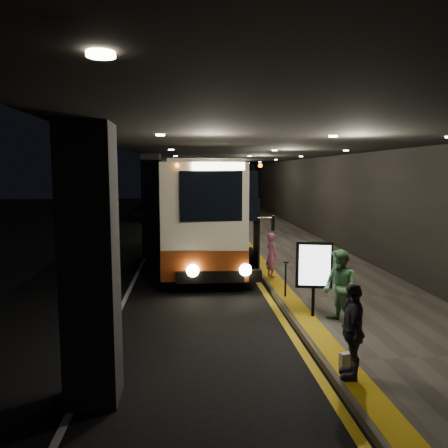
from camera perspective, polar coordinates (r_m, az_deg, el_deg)
name	(u,v)px	position (r m, az deg, el deg)	size (l,w,h in m)	color
ground	(187,278)	(15.28, -4.80, -7.02)	(90.00, 90.00, 0.00)	black
lane_line_white	(148,252)	(20.25, -9.93, -3.63)	(0.12, 50.00, 0.01)	silver
kerb_stripe_yellow	(238,251)	(20.30, 1.85, -3.50)	(0.18, 50.00, 0.01)	gold
sidewalk	(289,248)	(20.70, 8.47, -3.17)	(4.50, 50.00, 0.15)	#514C44
tactile_strip	(249,247)	(20.33, 3.25, -3.06)	(0.50, 50.00, 0.01)	gold
terminal_wall	(338,186)	(21.03, 14.61, 4.86)	(0.10, 50.00, 6.00)	black
support_columns	(152,206)	(18.95, -9.42, 2.36)	(0.80, 24.80, 4.40)	black
canopy	(242,151)	(20.00, 2.33, 9.57)	(9.00, 50.00, 0.40)	black
coach_main	(209,213)	(18.89, -2.03, 1.50)	(3.45, 12.75, 3.94)	beige
coach_second	(202,197)	(33.87, -2.94, 3.58)	(3.07, 11.46, 3.56)	beige
coach_third	(194,188)	(47.02, -3.95, 4.66)	(3.34, 12.34, 3.83)	beige
passenger_boarding	(271,255)	(14.65, 6.22, -4.04)	(0.55, 0.36, 1.50)	#B75582
passenger_waiting_green	(340,287)	(10.44, 14.89, -8.00)	(0.85, 0.52, 1.75)	#488352
passenger_waiting_grey	(353,330)	(7.94, 16.44, -13.17)	(0.98, 0.50, 1.66)	#4E4D52
bag_polka	(349,299)	(12.08, 15.97, -9.34)	(0.32, 0.14, 0.39)	black
bag_plain	(346,360)	(8.53, 15.60, -16.75)	(0.21, 0.12, 0.27)	silver
info_sign	(314,266)	(10.75, 11.68, -5.44)	(0.88, 0.27, 1.85)	black
stanchion_post	(285,279)	(12.47, 8.03, -7.19)	(0.05, 0.05, 0.99)	black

